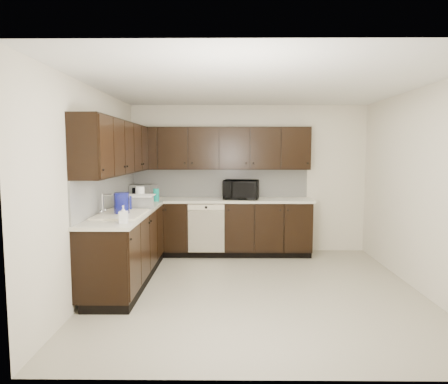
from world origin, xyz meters
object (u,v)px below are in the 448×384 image
at_px(sink, 120,220).
at_px(blue_pitcher, 122,204).
at_px(storage_bin, 137,202).
at_px(microwave, 241,190).
at_px(toaster_oven, 143,192).

xyz_separation_m(sink, blue_pitcher, (0.02, 0.02, 0.20)).
relative_size(sink, storage_bin, 1.86).
relative_size(microwave, toaster_oven, 1.48).
bearing_deg(storage_bin, microwave, 35.55).
height_order(sink, storage_bin, sink).
height_order(storage_bin, blue_pitcher, blue_pitcher).
xyz_separation_m(toaster_oven, storage_bin, (0.14, -1.08, -0.03)).
xyz_separation_m(storage_bin, blue_pitcher, (-0.05, -0.60, 0.05)).
xyz_separation_m(sink, storage_bin, (0.07, 0.62, 0.15)).
height_order(toaster_oven, blue_pitcher, blue_pitcher).
relative_size(toaster_oven, storage_bin, 0.86).
bearing_deg(sink, storage_bin, 83.67).
relative_size(sink, blue_pitcher, 2.97).
bearing_deg(microwave, blue_pitcher, -124.33).
height_order(microwave, blue_pitcher, microwave).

